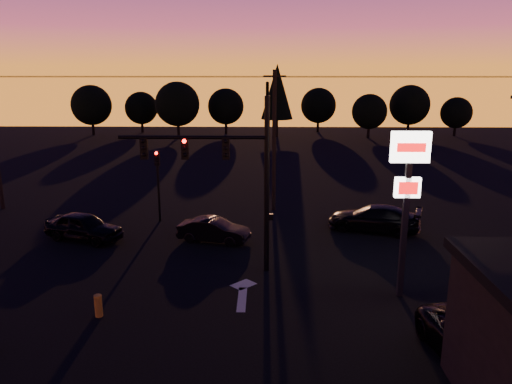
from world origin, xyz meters
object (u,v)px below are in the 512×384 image
Objects in this scene: pylon_sign at (408,180)px; suv_parked at (483,348)px; car_mid at (214,230)px; car_right at (374,218)px; car_left at (84,227)px; bollard at (98,306)px; secondary_signal at (158,175)px; traffic_signal_mast at (231,166)px.

pylon_sign reaches higher than suv_parked.
car_right is at bearing -63.50° from car_mid.
car_left is 20.34m from suv_parked.
bollard is at bearing 158.78° from suv_parked.
pylon_sign is 1.32× the size of car_right.
bollard is (0.14, -11.98, -2.43)m from secondary_signal.
suv_parked is at bearing -42.54° from traffic_signal_mast.
pylon_sign is at bearing -113.22° from car_mid.
car_right reaches higher than suv_parked.
traffic_signal_mast is 12.04m from suv_parked.
suv_parked is at bearing -104.45° from car_left.
secondary_signal reaches higher than bollard.
secondary_signal is at bearing 90.66° from bollard.
pylon_sign is 1.56× the size of car_left.
traffic_signal_mast is at bearing 43.31° from bollard.
traffic_signal_mast is at bearing -34.05° from car_right.
car_mid is 0.75× the size of car_right.
suv_parked reaches higher than bollard.
suv_parked is at bearing -48.85° from secondary_signal.
secondary_signal reaches higher than car_left.
secondary_signal is (-4.90, 7.49, -2.07)m from traffic_signal_mast.
traffic_signal_mast is 5.93m from car_mid.
car_mid is 14.96m from suv_parked.
traffic_signal_mast is at bearing 160.64° from pylon_sign.
pylon_sign is 1.30× the size of suv_parked.
bollard is at bearing -136.69° from traffic_signal_mast.
traffic_signal_mast reaches higher than secondary_signal.
car_mid is at bearing 107.47° from traffic_signal_mast.
car_right is (9.00, 1.95, 0.11)m from car_mid.
car_left is 0.85× the size of car_right.
pylon_sign is at bearing -39.77° from secondary_signal.
car_right is (12.68, -1.65, -2.11)m from secondary_signal.
traffic_signal_mast reaches higher than car_right.
bollard is (-4.76, -4.49, -4.50)m from traffic_signal_mast.
bollard is 0.23× the size of car_mid.
car_mid is (-1.23, 3.90, -4.30)m from traffic_signal_mast.
pylon_sign is (12.00, -9.99, 2.05)m from secondary_signal.
secondary_signal is 20.19m from suv_parked.
secondary_signal is at bearing 123.41° from suv_parked.
car_right is at bearing -63.04° from car_left.
pylon_sign reaches higher than bollard.
secondary_signal is at bearing 140.23° from pylon_sign.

